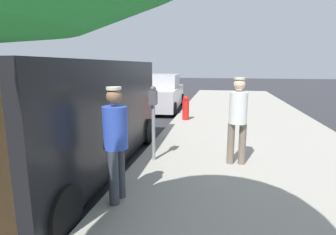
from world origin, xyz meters
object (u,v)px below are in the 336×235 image
object	(u,v)px
parked_van	(71,114)
parked_sedan_ahead	(160,94)
pedestrian_in_white	(238,115)
parking_meter_near	(153,111)
fire_hydrant	(186,108)
pedestrian_in_blue	(116,138)

from	to	relation	value
parked_van	parked_sedan_ahead	xyz separation A→B (m)	(-0.01, 7.74, -0.41)
pedestrian_in_white	parking_meter_near	bearing A→B (deg)	-176.43
parking_meter_near	fire_hydrant	bearing A→B (deg)	88.66
pedestrian_in_blue	fire_hydrant	distance (m)	6.08
pedestrian_in_blue	parked_sedan_ahead	distance (m)	9.11
parking_meter_near	parked_van	world-z (taller)	parked_van
pedestrian_in_blue	parked_sedan_ahead	xyz separation A→B (m)	(-1.42, 8.99, -0.33)
parked_van	fire_hydrant	world-z (taller)	parked_van
parked_van	parking_meter_near	bearing A→B (deg)	18.74
parked_sedan_ahead	fire_hydrant	size ratio (longest dim) A/B	5.21
parked_van	parked_sedan_ahead	bearing A→B (deg)	90.05
pedestrian_in_blue	parking_meter_near	bearing A→B (deg)	87.02
parking_meter_near	pedestrian_in_blue	bearing A→B (deg)	-92.98
pedestrian_in_blue	parked_van	size ratio (longest dim) A/B	0.31
parked_sedan_ahead	fire_hydrant	xyz separation A→B (m)	(1.61, -2.94, -0.18)
parked_sedan_ahead	pedestrian_in_white	bearing A→B (deg)	-66.13
pedestrian_in_blue	parked_van	bearing A→B (deg)	138.38
pedestrian_in_white	parked_van	bearing A→B (deg)	-169.00
parked_van	parked_sedan_ahead	world-z (taller)	parked_van
parking_meter_near	fire_hydrant	distance (m)	4.34
parked_van	parked_sedan_ahead	distance (m)	7.75
parking_meter_near	parked_sedan_ahead	xyz separation A→B (m)	(-1.51, 7.23, -0.43)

